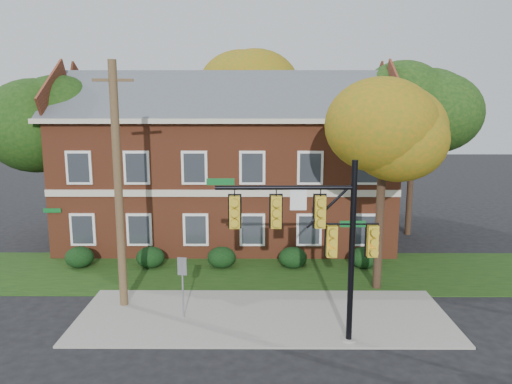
{
  "coord_description": "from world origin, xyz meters",
  "views": [
    {
      "loc": [
        -0.18,
        -16.79,
        8.09
      ],
      "look_at": [
        -0.29,
        3.0,
        4.47
      ],
      "focal_mm": 35.0,
      "sensor_mm": 36.0,
      "label": 1
    }
  ],
  "objects_px": {
    "apartment_building": "(227,155)",
    "tree_left_rear": "(50,127)",
    "tree_right_rear": "(421,100)",
    "utility_pole": "(118,186)",
    "hedge_center": "(222,257)",
    "hedge_far_right": "(364,258)",
    "tree_near_right": "(390,136)",
    "hedge_left": "(150,257)",
    "hedge_right": "(293,258)",
    "traffic_signal": "(318,232)",
    "sign_post": "(182,278)",
    "tree_far_rear": "(252,90)",
    "hedge_far_left": "(79,257)"
  },
  "relations": [
    {
      "from": "hedge_left",
      "to": "hedge_right",
      "type": "xyz_separation_m",
      "value": [
        7.0,
        0.0,
        0.0
      ]
    },
    {
      "from": "tree_far_rear",
      "to": "tree_right_rear",
      "type": "bearing_deg",
      "value": -35.0
    },
    {
      "from": "hedge_left",
      "to": "traffic_signal",
      "type": "relative_size",
      "value": 0.22
    },
    {
      "from": "apartment_building",
      "to": "hedge_far_left",
      "type": "relative_size",
      "value": 13.43
    },
    {
      "from": "hedge_center",
      "to": "hedge_far_right",
      "type": "bearing_deg",
      "value": 0.0
    },
    {
      "from": "apartment_building",
      "to": "utility_pole",
      "type": "height_order",
      "value": "apartment_building"
    },
    {
      "from": "hedge_center",
      "to": "hedge_far_left",
      "type": "bearing_deg",
      "value": 180.0
    },
    {
      "from": "tree_near_right",
      "to": "hedge_left",
      "type": "bearing_deg",
      "value": 165.19
    },
    {
      "from": "hedge_far_left",
      "to": "hedge_center",
      "type": "xyz_separation_m",
      "value": [
        7.0,
        0.0,
        0.0
      ]
    },
    {
      "from": "traffic_signal",
      "to": "hedge_far_right",
      "type": "bearing_deg",
      "value": 66.25
    },
    {
      "from": "tree_near_right",
      "to": "tree_right_rear",
      "type": "height_order",
      "value": "tree_right_rear"
    },
    {
      "from": "tree_far_rear",
      "to": "sign_post",
      "type": "distance_m",
      "value": 20.43
    },
    {
      "from": "utility_pole",
      "to": "tree_right_rear",
      "type": "bearing_deg",
      "value": 27.24
    },
    {
      "from": "hedge_center",
      "to": "tree_right_rear",
      "type": "height_order",
      "value": "tree_right_rear"
    },
    {
      "from": "tree_near_right",
      "to": "utility_pole",
      "type": "distance_m",
      "value": 11.1
    },
    {
      "from": "apartment_building",
      "to": "tree_left_rear",
      "type": "xyz_separation_m",
      "value": [
        -9.73,
        -1.12,
        1.69
      ]
    },
    {
      "from": "tree_right_rear",
      "to": "hedge_left",
      "type": "bearing_deg",
      "value": -157.58
    },
    {
      "from": "sign_post",
      "to": "traffic_signal",
      "type": "bearing_deg",
      "value": -12.37
    },
    {
      "from": "tree_near_right",
      "to": "utility_pole",
      "type": "xyz_separation_m",
      "value": [
        -10.79,
        -1.87,
        -1.8
      ]
    },
    {
      "from": "apartment_building",
      "to": "hedge_right",
      "type": "distance_m",
      "value": 7.73
    },
    {
      "from": "hedge_right",
      "to": "utility_pole",
      "type": "relative_size",
      "value": 0.15
    },
    {
      "from": "hedge_center",
      "to": "sign_post",
      "type": "distance_m",
      "value": 6.07
    },
    {
      "from": "apartment_building",
      "to": "tree_near_right",
      "type": "height_order",
      "value": "apartment_building"
    },
    {
      "from": "apartment_building",
      "to": "hedge_left",
      "type": "distance_m",
      "value": 7.73
    },
    {
      "from": "hedge_left",
      "to": "hedge_far_right",
      "type": "relative_size",
      "value": 1.0
    },
    {
      "from": "tree_near_right",
      "to": "tree_left_rear",
      "type": "distance_m",
      "value": 18.33
    },
    {
      "from": "tree_left_rear",
      "to": "tree_far_rear",
      "type": "bearing_deg",
      "value": 38.97
    },
    {
      "from": "tree_left_rear",
      "to": "tree_right_rear",
      "type": "xyz_separation_m",
      "value": [
        21.05,
        1.97,
        1.44
      ]
    },
    {
      "from": "tree_near_right",
      "to": "tree_far_rear",
      "type": "height_order",
      "value": "tree_far_rear"
    },
    {
      "from": "hedge_right",
      "to": "tree_near_right",
      "type": "relative_size",
      "value": 0.16
    },
    {
      "from": "apartment_building",
      "to": "traffic_signal",
      "type": "height_order",
      "value": "apartment_building"
    },
    {
      "from": "hedge_right",
      "to": "tree_far_rear",
      "type": "xyz_separation_m",
      "value": [
        -2.16,
        13.09,
        8.32
      ]
    },
    {
      "from": "hedge_center",
      "to": "sign_post",
      "type": "height_order",
      "value": "sign_post"
    },
    {
      "from": "hedge_far_left",
      "to": "hedge_left",
      "type": "height_order",
      "value": "same"
    },
    {
      "from": "traffic_signal",
      "to": "utility_pole",
      "type": "distance_m",
      "value": 7.99
    },
    {
      "from": "sign_post",
      "to": "hedge_far_right",
      "type": "bearing_deg",
      "value": 45.16
    },
    {
      "from": "hedge_center",
      "to": "tree_right_rear",
      "type": "bearing_deg",
      "value": 28.37
    },
    {
      "from": "hedge_center",
      "to": "tree_near_right",
      "type": "height_order",
      "value": "tree_near_right"
    },
    {
      "from": "hedge_far_right",
      "to": "tree_far_rear",
      "type": "distance_m",
      "value": 16.51
    },
    {
      "from": "hedge_far_left",
      "to": "utility_pole",
      "type": "distance_m",
      "value": 7.26
    },
    {
      "from": "tree_far_rear",
      "to": "tree_near_right",
      "type": "bearing_deg",
      "value": -69.73
    },
    {
      "from": "hedge_far_left",
      "to": "apartment_building",
      "type": "bearing_deg",
      "value": 36.89
    },
    {
      "from": "hedge_center",
      "to": "utility_pole",
      "type": "height_order",
      "value": "utility_pole"
    },
    {
      "from": "tree_near_right",
      "to": "tree_right_rear",
      "type": "relative_size",
      "value": 0.81
    },
    {
      "from": "hedge_far_right",
      "to": "tree_right_rear",
      "type": "bearing_deg",
      "value": 54.77
    },
    {
      "from": "hedge_right",
      "to": "tree_near_right",
      "type": "height_order",
      "value": "tree_near_right"
    },
    {
      "from": "hedge_right",
      "to": "tree_right_rear",
      "type": "distance_m",
      "value": 12.5
    },
    {
      "from": "traffic_signal",
      "to": "hedge_far_left",
      "type": "bearing_deg",
      "value": 143.26
    },
    {
      "from": "hedge_far_left",
      "to": "traffic_signal",
      "type": "relative_size",
      "value": 0.22
    },
    {
      "from": "tree_right_rear",
      "to": "traffic_signal",
      "type": "relative_size",
      "value": 1.7
    }
  ]
}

